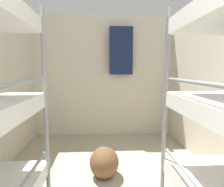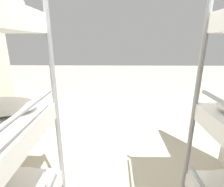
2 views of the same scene
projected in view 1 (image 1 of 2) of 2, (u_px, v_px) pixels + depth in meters
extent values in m
cube|color=beige|center=(103.00, 76.00, 4.02)|extent=(2.86, 0.06, 2.39)
cylinder|color=gray|center=(45.00, 104.00, 2.06)|extent=(0.04, 0.04, 1.96)
cylinder|color=gray|center=(4.00, 86.00, 1.17)|extent=(0.03, 1.52, 0.03)
cylinder|color=gray|center=(165.00, 102.00, 2.14)|extent=(0.04, 0.04, 1.96)
cylinder|color=gray|center=(211.00, 85.00, 1.25)|extent=(0.03, 1.52, 0.03)
ellipsoid|color=brown|center=(104.00, 162.00, 2.49)|extent=(0.36, 0.47, 0.36)
cube|color=#192347|center=(121.00, 51.00, 3.84)|extent=(0.44, 0.12, 0.90)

